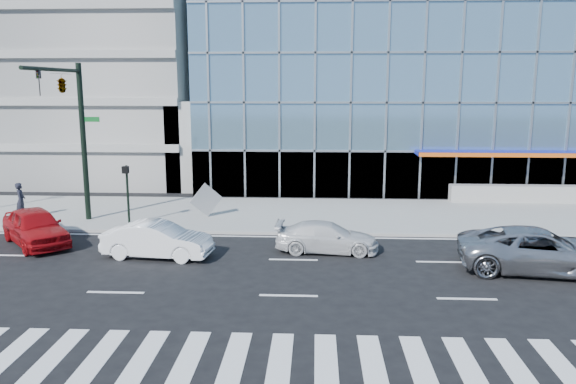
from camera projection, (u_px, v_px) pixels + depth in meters
name	position (u px, v px, depth m)	size (l,w,h in m)	color
ground	(293.00, 260.00, 23.04)	(160.00, 160.00, 0.00)	black
sidewalk	(299.00, 214.00, 30.87)	(120.00, 8.00, 0.15)	gray
theatre_building	(475.00, 80.00, 46.45)	(42.00, 26.00, 15.00)	#6D9AB6
parking_garage	(71.00, 50.00, 47.64)	(24.00, 24.00, 20.00)	gray
ramp_block	(220.00, 142.00, 40.43)	(6.00, 8.00, 6.00)	gray
traffic_signal	(69.00, 104.00, 26.90)	(1.14, 5.74, 8.00)	black
ped_signal_post	(127.00, 186.00, 27.90)	(0.30, 0.33, 3.00)	black
silver_suv	(540.00, 251.00, 21.44)	(2.79, 6.05, 1.68)	#AEAEB3
white_suv	(327.00, 237.00, 24.07)	(1.79, 4.41, 1.28)	silver
white_sedan	(157.00, 240.00, 23.26)	(1.57, 4.50, 1.48)	white
red_sedan	(35.00, 227.00, 25.11)	(1.94, 4.83, 1.65)	#A50C11
pedestrian	(21.00, 201.00, 29.40)	(0.69, 0.46, 1.90)	black
tilted_panel	(206.00, 200.00, 29.75)	(1.30, 0.06, 1.30)	#A4A4A4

